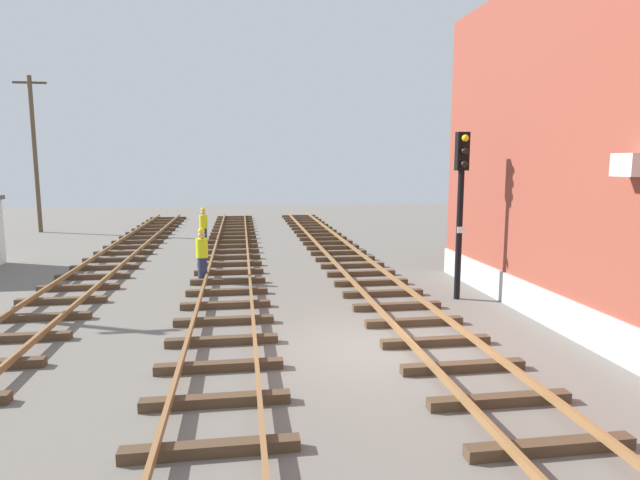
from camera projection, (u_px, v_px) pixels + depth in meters
The scene contains 7 objects.
ground_plane at pixel (380, 348), 11.70m from camera, with size 80.00×80.00×0.00m, color slate.
track_near_building at pixel (435, 340), 11.86m from camera, with size 2.50×58.36×0.32m.
track_centre at pixel (221, 351), 11.17m from camera, with size 2.50×58.36×0.32m.
signal_mast at pixel (461, 195), 15.50m from camera, with size 0.36×0.40×4.93m.
utility_pole_far at pixel (35, 152), 30.61m from camera, with size 1.80×0.24×8.95m.
track_worker_foreground at pixel (204, 227), 26.22m from camera, with size 0.40×0.40×1.87m.
track_worker_distant at pixel (202, 255), 18.12m from camera, with size 0.40×0.40×1.87m.
Camera 1 is at (-2.96, -10.91, 4.06)m, focal length 29.83 mm.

